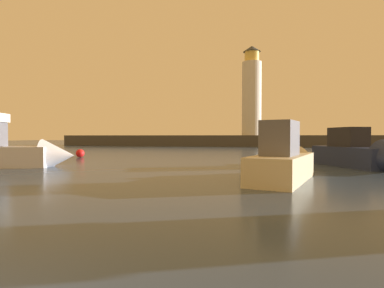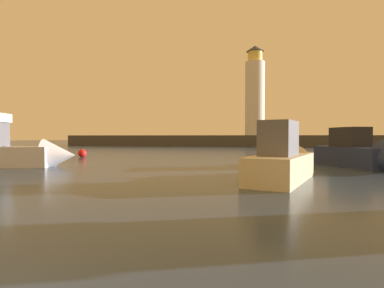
% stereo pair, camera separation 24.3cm
% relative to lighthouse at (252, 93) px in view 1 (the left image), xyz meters
% --- Properties ---
extents(ground_plane, '(220.00, 220.00, 0.00)m').
position_rel_lighthouse_xyz_m(ground_plane, '(-2.54, -30.30, -10.36)').
color(ground_plane, '#2D3D51').
extents(breakwater, '(73.06, 5.61, 2.14)m').
position_rel_lighthouse_xyz_m(breakwater, '(-2.54, 0.00, -9.28)').
color(breakwater, '#423F3D').
rests_on(breakwater, ground_plane).
extents(lighthouse, '(3.73, 3.73, 17.34)m').
position_rel_lighthouse_xyz_m(lighthouse, '(0.00, 0.00, 0.00)').
color(lighthouse, silver).
rests_on(lighthouse, breakwater).
extents(motorboat_1, '(3.67, 6.98, 2.86)m').
position_rel_lighthouse_xyz_m(motorboat_1, '(2.50, -47.27, -9.53)').
color(motorboat_1, beige).
rests_on(motorboat_1, ground_plane).
extents(motorboat_2, '(8.32, 4.67, 3.74)m').
position_rel_lighthouse_xyz_m(motorboat_2, '(-14.19, -45.17, -9.30)').
color(motorboat_2, silver).
rests_on(motorboat_2, ground_plane).
extents(motorboat_3, '(4.82, 7.85, 2.94)m').
position_rel_lighthouse_xyz_m(motorboat_3, '(7.66, -41.09, -9.52)').
color(motorboat_3, '#1E284C').
rests_on(motorboat_3, ground_plane).
extents(mooring_buoy, '(0.76, 0.76, 0.76)m').
position_rel_lighthouse_xyz_m(mooring_buoy, '(-14.77, -36.10, -9.97)').
color(mooring_buoy, red).
rests_on(mooring_buoy, ground_plane).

